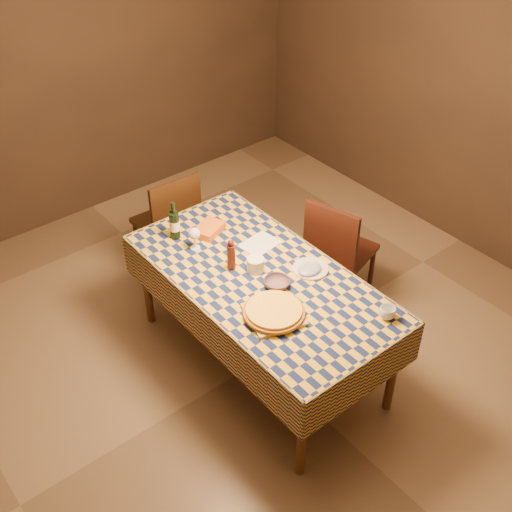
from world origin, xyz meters
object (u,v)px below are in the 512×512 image
object	(u,v)px
white_plate	(310,269)
chair_far	(170,220)
bowl	(277,283)
wine_bottle	(175,225)
chair_right	(337,248)
dining_table	(261,285)
cutting_board	(274,314)
pizza	(274,311)

from	to	relation	value
white_plate	chair_far	world-z (taller)	chair_far
bowl	white_plate	world-z (taller)	bowl
wine_bottle	white_plate	size ratio (longest dim) A/B	1.22
bowl	chair_right	size ratio (longest dim) A/B	0.17
dining_table	chair_right	xyz separation A→B (m)	(0.82, 0.12, -0.17)
cutting_board	pizza	distance (m)	0.03
white_plate	chair_right	size ratio (longest dim) A/B	0.25
dining_table	pizza	distance (m)	0.38
chair_far	pizza	bearing A→B (deg)	-98.96
white_plate	chair_right	xyz separation A→B (m)	(0.53, 0.27, -0.25)
cutting_board	chair_right	size ratio (longest dim) A/B	0.33
white_plate	chair_right	world-z (taller)	chair_right
cutting_board	white_plate	world-z (taller)	cutting_board
chair_far	wine_bottle	bearing A→B (deg)	-117.08
cutting_board	chair_far	distance (m)	1.55
dining_table	pizza	world-z (taller)	pizza
bowl	wine_bottle	distance (m)	0.85
wine_bottle	white_plate	distance (m)	0.96
dining_table	bowl	world-z (taller)	bowl
bowl	chair_far	distance (m)	1.35
cutting_board	pizza	size ratio (longest dim) A/B	0.63
pizza	bowl	size ratio (longest dim) A/B	3.02
chair_far	chair_right	xyz separation A→B (m)	(0.75, -1.06, 0.00)
pizza	white_plate	xyz separation A→B (m)	(0.46, 0.18, -0.03)
bowl	white_plate	distance (m)	0.27
chair_right	cutting_board	bearing A→B (deg)	-155.44
chair_right	wine_bottle	bearing A→B (deg)	150.89
pizza	chair_far	xyz separation A→B (m)	(0.24, 1.51, -0.28)
bowl	white_plate	bearing A→B (deg)	-1.92
dining_table	pizza	bearing A→B (deg)	-117.50
dining_table	bowl	distance (m)	0.17
white_plate	pizza	bearing A→B (deg)	-158.56
cutting_board	bowl	world-z (taller)	bowl
pizza	wine_bottle	xyz separation A→B (m)	(-0.02, 1.01, 0.07)
white_plate	chair_far	size ratio (longest dim) A/B	0.25
pizza	chair_far	distance (m)	1.56
pizza	wine_bottle	world-z (taller)	wine_bottle
chair_far	bowl	bearing A→B (deg)	-92.39
bowl	white_plate	xyz separation A→B (m)	(0.27, -0.01, -0.02)
bowl	chair_far	size ratio (longest dim) A/B	0.17
bowl	chair_right	distance (m)	0.89
dining_table	chair_far	xyz separation A→B (m)	(0.07, 1.19, -0.17)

